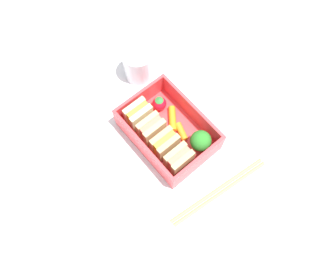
{
  "coord_description": "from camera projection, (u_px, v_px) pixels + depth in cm",
  "views": [
    {
      "loc": [
        -18.29,
        15.53,
        60.04
      ],
      "look_at": [
        0.0,
        0.0,
        2.7
      ],
      "focal_mm": 35.0,
      "sensor_mm": 36.0,
      "label": 1
    }
  ],
  "objects": [
    {
      "name": "ground_plane",
      "position": [
        168.0,
        138.0,
        0.66
      ],
      "size": [
        120.0,
        120.0,
        2.0
      ],
      "primitive_type": "cube",
      "color": "silver"
    },
    {
      "name": "bento_tray",
      "position": [
        168.0,
        135.0,
        0.64
      ],
      "size": [
        17.46,
        12.52,
        1.2
      ],
      "primitive_type": "cube",
      "color": "#E93D41",
      "rests_on": "ground_plane"
    },
    {
      "name": "bento_rim",
      "position": [
        168.0,
        129.0,
        0.61
      ],
      "size": [
        17.46,
        12.52,
        4.69
      ],
      "color": "#E93D41",
      "rests_on": "bento_tray"
    },
    {
      "name": "sandwich_left",
      "position": [
        179.0,
        159.0,
        0.59
      ],
      "size": [
        3.12,
        4.82,
        4.95
      ],
      "color": "tan",
      "rests_on": "bento_tray"
    },
    {
      "name": "sandwich_center_left",
      "position": [
        165.0,
        144.0,
        0.6
      ],
      "size": [
        3.12,
        4.82,
        4.95
      ],
      "color": "tan",
      "rests_on": "bento_tray"
    },
    {
      "name": "sandwich_center",
      "position": [
        151.0,
        129.0,
        0.61
      ],
      "size": [
        3.12,
        4.82,
        4.95
      ],
      "color": "tan",
      "rests_on": "bento_tray"
    },
    {
      "name": "sandwich_center_right",
      "position": [
        138.0,
        114.0,
        0.62
      ],
      "size": [
        3.12,
        4.82,
        4.95
      ],
      "color": "beige",
      "rests_on": "bento_tray"
    },
    {
      "name": "broccoli_floret",
      "position": [
        201.0,
        141.0,
        0.6
      ],
      "size": [
        3.94,
        3.94,
        5.11
      ],
      "color": "#8CBB66",
      "rests_on": "bento_tray"
    },
    {
      "name": "carrot_stick_far_left",
      "position": [
        181.0,
        132.0,
        0.63
      ],
      "size": [
        3.8,
        2.35,
        1.31
      ],
      "primitive_type": "cylinder",
      "rotation": [
        1.57,
        0.0,
        4.4
      ],
      "color": "orange",
      "rests_on": "bento_tray"
    },
    {
      "name": "carrot_stick_left",
      "position": [
        172.0,
        119.0,
        0.64
      ],
      "size": [
        4.84,
        4.19,
        1.4
      ],
      "primitive_type": "cylinder",
      "rotation": [
        1.57,
        0.0,
        4.05
      ],
      "color": "orange",
      "rests_on": "bento_tray"
    },
    {
      "name": "strawberry_far_left",
      "position": [
        159.0,
        103.0,
        0.64
      ],
      "size": [
        2.78,
        2.78,
        3.38
      ],
      "color": "red",
      "rests_on": "bento_tray"
    },
    {
      "name": "chopstick_pair",
      "position": [
        219.0,
        191.0,
        0.6
      ],
      "size": [
        3.93,
        20.83,
        0.7
      ],
      "color": "#D6B560",
      "rests_on": "ground_plane"
    },
    {
      "name": "drinking_glass",
      "position": [
        139.0,
        64.0,
        0.67
      ],
      "size": [
        6.26,
        6.26,
        7.31
      ],
      "primitive_type": "cylinder",
      "color": "white",
      "rests_on": "ground_plane"
    },
    {
      "name": "folded_napkin",
      "position": [
        223.0,
        102.0,
        0.67
      ],
      "size": [
        15.02,
        10.52,
        0.4
      ],
      "primitive_type": "cube",
      "rotation": [
        0.0,
        0.0,
        -0.01
      ],
      "color": "silver",
      "rests_on": "ground_plane"
    }
  ]
}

